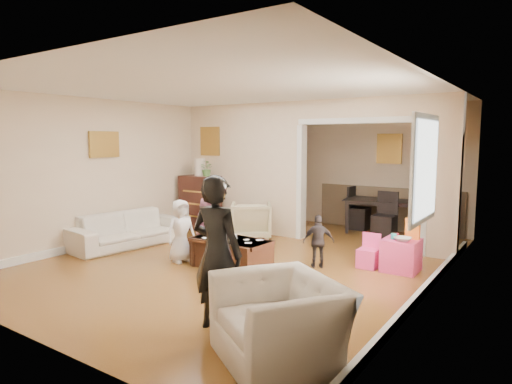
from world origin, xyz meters
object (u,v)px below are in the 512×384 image
Objects in this scene: dresser at (200,202)px; child_kneel_a at (181,231)px; sofa at (128,229)px; coffee_cup at (234,238)px; play_table at (401,255)px; table_lamp at (200,167)px; dining_table at (395,216)px; adult_person at (217,253)px; coffee_table at (231,254)px; child_kneel_b at (207,227)px; armchair_front at (280,321)px; armchair_back at (251,220)px; child_toddler at (318,241)px; cyan_cup at (394,236)px.

dresser is 1.17× the size of child_kneel_a.
sofa reaches higher than coffee_cup.
play_table is at bearing -8.86° from dresser.
table_lamp reaches higher than play_table.
dining_table is 2.01× the size of child_kneel_a.
dresser is 0.73× the size of adult_person.
child_kneel_b is at bearing 156.80° from coffee_table.
coffee_table is 2.18m from adult_person.
armchair_front is 5.81m from dresser.
armchair_back is 0.79× the size of child_kneel_a.
child_toddler is (-0.12, 2.50, -0.38)m from adult_person.
table_lamp is (-1.40, 0.13, 0.96)m from armchair_back.
child_toddler is at bearing -19.71° from dresser.
child_kneel_b is at bearing -75.06° from sofa.
dresser is at bearing 139.67° from coffee_table.
adult_person is at bearing -112.28° from child_kneel_a.
dresser reaches higher than sofa.
armchair_back is 0.66× the size of coffee_table.
dining_table is 2.03× the size of child_kneel_b.
sofa is 1.89m from dresser.
dresser is at bearing 50.68° from child_kneel_a.
dining_table is (3.53, 1.89, -0.97)m from table_lamp.
play_table is 0.31× the size of adult_person.
dining_table is at bearing 106.49° from cyan_cup.
sofa is 2.47m from coffee_cup.
armchair_back is 2.12× the size of table_lamp.
sofa reaches higher than coffee_table.
armchair_front is at bearing -44.10° from coffee_table.
child_kneel_b is (-1.94, -3.53, 0.14)m from dining_table.
dresser is at bearing -53.59° from child_toddler.
dresser is 4.37m from cyan_cup.
play_table is 2.72m from dining_table.
sofa is 1.90× the size of armchair_front.
adult_person is at bearing -46.86° from dresser.
adult_person is at bearing -109.91° from sofa.
play_table is at bearing -82.23° from dining_table.
adult_person is at bearing -107.30° from play_table.
coffee_cup is (2.46, -0.13, 0.18)m from sofa.
coffee_table is 2.46m from play_table.
coffee_table is 1.20× the size of child_kneel_a.
adult_person is 2.60m from child_kneel_a.
adult_person is at bearing -46.86° from table_lamp.
play_table is (2.01, 1.31, -0.25)m from coffee_cup.
table_lamp is (0.00, 0.00, 0.75)m from dresser.
coffee_table is 1.47× the size of child_toddler.
coffee_table is (2.30, -1.95, -1.09)m from table_lamp.
armchair_back is 0.71× the size of armchair_front.
dresser is 0.58× the size of dining_table.
armchair_back is 3.07m from play_table.
table_lamp is at bearing -53.59° from child_toddler.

